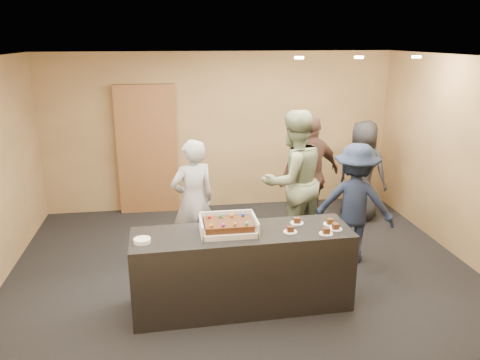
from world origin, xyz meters
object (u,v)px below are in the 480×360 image
Objects in this scene: plate_stack at (142,241)px; person_brown_extra at (310,176)px; serving_counter at (242,269)px; person_sage_man at (293,181)px; person_dark_suit at (362,170)px; cake_box at (228,228)px; storage_cabinet at (147,150)px; person_server_grey at (193,201)px; person_navy_man at (355,203)px; sheet_cake at (228,224)px.

person_brown_extra is (2.37, 1.93, 0.02)m from plate_stack.
person_sage_man is at bearing 55.10° from serving_counter.
cake_box is at bearing 87.82° from person_dark_suit.
storage_cabinet is 3.61× the size of cake_box.
plate_stack is at bearing 80.74° from person_dark_suit.
storage_cabinet reaches higher than person_server_grey.
person_sage_man is at bearing 37.45° from plate_stack.
storage_cabinet is 3.63m from person_navy_man.
storage_cabinet reaches higher than serving_counter.
person_server_grey is 3.04m from person_dark_suit.
person_dark_suit is (3.43, 2.48, -0.10)m from plate_stack.
cake_box is 0.37× the size of person_dark_suit.
storage_cabinet is at bearing -91.68° from person_server_grey.
person_brown_extra is at bearing 52.85° from serving_counter.
storage_cabinet reaches higher than cake_box.
person_server_grey is at bearing 104.08° from cake_box.
person_navy_man is at bearing 27.67° from serving_counter.
person_brown_extra is (0.36, 0.39, -0.06)m from person_sage_man.
plate_stack is 2.53m from person_sage_man.
person_server_grey is at bearing 16.44° from person_navy_man.
sheet_cake is (-0.00, -0.02, 0.05)m from cake_box.
person_server_grey reaches higher than serving_counter.
storage_cabinet is 2.10m from person_server_grey.
person_navy_man is at bearing 26.42° from cake_box.
person_sage_man is (1.09, 1.42, -0.00)m from sheet_cake.
person_server_grey is (0.60, 1.37, -0.09)m from plate_stack.
serving_counter is 1.45× the size of person_dark_suit.
person_dark_suit is at bearing -165.80° from person_sage_man.
person_navy_man is (2.12, -0.34, -0.03)m from person_server_grey.
person_sage_man is at bearing 52.47° from sheet_cake.
person_navy_man is 0.86× the size of person_brown_extra.
cake_box is (-0.15, 0.02, 0.49)m from serving_counter.
person_navy_man is at bearing 151.10° from person_server_grey.
cake_box reaches higher than sheet_cake.
serving_counter is at bearing -71.04° from storage_cabinet.
person_dark_suit is at bearing -14.04° from storage_cabinet.
person_sage_man is (2.06, -1.82, -0.10)m from storage_cabinet.
person_brown_extra is at bearing -30.51° from storage_cabinet.
person_server_grey is 0.89× the size of person_brown_extra.
person_brown_extra is (1.77, 0.55, 0.11)m from person_server_grey.
plate_stack is (-1.06, -0.11, 0.47)m from serving_counter.
person_navy_man is (2.72, 1.03, -0.11)m from plate_stack.
person_brown_extra is (1.46, 1.81, -0.06)m from sheet_cake.
storage_cabinet is 4.25× the size of sheet_cake.
person_sage_man is 1.06× the size of person_brown_extra.
person_server_grey is at bearing 66.36° from plate_stack.
person_dark_suit is (1.43, 0.94, -0.17)m from person_sage_man.
serving_counter is 1.94m from person_navy_man.
person_sage_man is 1.23× the size of person_navy_man.
serving_counter is 1.17m from plate_stack.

